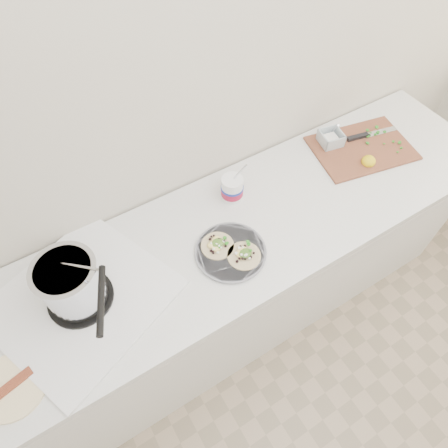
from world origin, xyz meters
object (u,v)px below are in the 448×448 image
cutboard (359,145)px  tub (233,187)px  stove (75,289)px  bacon_plate (12,386)px  taco_plate (231,251)px

cutboard → tub: bearing=-173.2°
tub → cutboard: (0.70, -0.06, -0.05)m
tub → cutboard: 0.70m
stove → tub: stove is taller
cutboard → bacon_plate: size_ratio=2.33×
taco_plate → bacon_plate: bearing=-175.8°
cutboard → stove: bearing=-165.6°
tub → stove: bearing=-170.0°
taco_plate → bacon_plate: (-0.88, -0.06, -0.01)m
stove → cutboard: (1.44, 0.07, -0.08)m
taco_plate → cutboard: bearing=12.3°
taco_plate → tub: 0.30m
tub → cutboard: bearing=-4.7°
tub → bacon_plate: tub is taller
stove → cutboard: 1.45m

